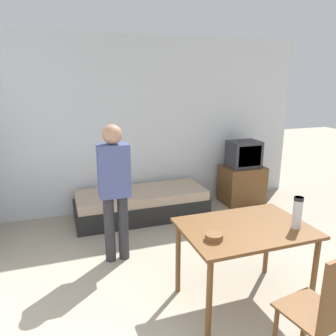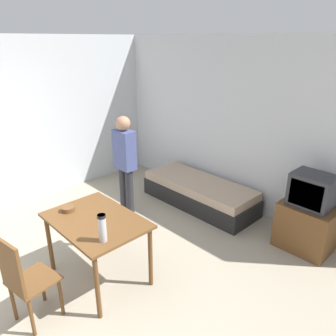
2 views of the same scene
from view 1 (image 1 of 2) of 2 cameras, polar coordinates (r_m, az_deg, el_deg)
The scene contains 8 objects.
wall_back at distance 5.23m, azimuth -5.17°, elevation 7.43°, with size 5.54×0.06×2.70m.
daybed at distance 5.03m, azimuth -4.62°, elevation -6.30°, with size 1.98×0.76×0.43m.
tv at distance 5.69m, azimuth 12.82°, elevation -1.36°, with size 0.68×0.51×1.07m.
dining_table at distance 3.11m, azimuth 13.21°, elevation -11.54°, with size 1.15×0.81×0.78m.
wooden_chair at distance 2.66m, azimuth 25.67°, elevation -21.15°, with size 0.46×0.46×0.99m.
person_standing at distance 3.69m, azimuth -9.31°, elevation -2.89°, with size 0.34×0.21×1.59m.
thermos_flask at distance 3.11m, azimuth 21.63°, elevation -7.03°, with size 0.08×0.08×0.29m.
mate_bowl at distance 2.78m, azimuth 8.01°, elevation -11.77°, with size 0.15×0.15×0.05m.
Camera 1 is at (-1.25, -1.32, 2.06)m, focal length 35.00 mm.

